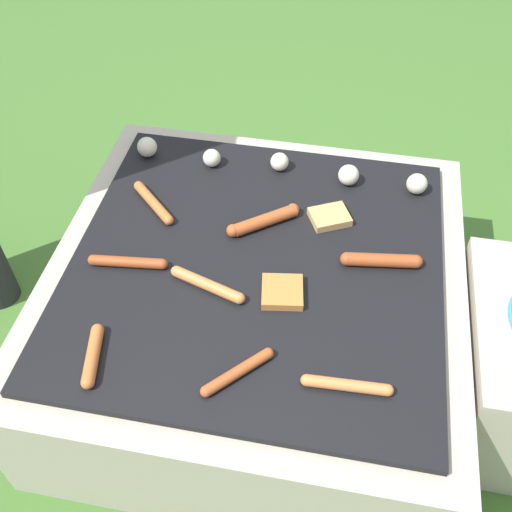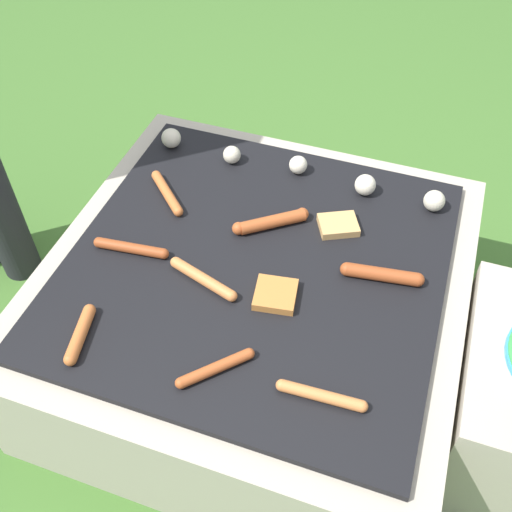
{
  "view_description": "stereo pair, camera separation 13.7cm",
  "coord_description": "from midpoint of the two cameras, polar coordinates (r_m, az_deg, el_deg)",
  "views": [
    {
      "loc": [
        0.17,
        -0.9,
        1.41
      ],
      "look_at": [
        0.0,
        0.0,
        0.39
      ],
      "focal_mm": 42.0,
      "sensor_mm": 36.0,
      "label": 1
    },
    {
      "loc": [
        0.3,
        -0.87,
        1.41
      ],
      "look_at": [
        0.0,
        0.0,
        0.39
      ],
      "focal_mm": 42.0,
      "sensor_mm": 36.0,
      "label": 2
    }
  ],
  "objects": [
    {
      "name": "grill",
      "position": [
        1.53,
        2.57,
        -5.35
      ],
      "size": [
        0.97,
        0.97,
        0.37
      ],
      "color": "#A89E8C",
      "rests_on": "ground_plane"
    },
    {
      "name": "bread_slice_center",
      "position": [
        1.31,
        4.86,
        -3.85
      ],
      "size": [
        0.1,
        0.1,
        0.02
      ],
      "color": "#B27033",
      "rests_on": "grill"
    },
    {
      "name": "sausage_back_center",
      "position": [
        1.33,
        -2.16,
        -2.35
      ],
      "size": [
        0.18,
        0.08,
        0.03
      ],
      "color": "#C6753D",
      "rests_on": "grill"
    },
    {
      "name": "sausage_back_left",
      "position": [
        1.38,
        14.7,
        -1.86
      ],
      "size": [
        0.19,
        0.05,
        0.03
      ],
      "color": "#93421E",
      "rests_on": "grill"
    },
    {
      "name": "sausage_front_right",
      "position": [
        1.2,
        -0.57,
        -10.83
      ],
      "size": [
        0.13,
        0.13,
        0.02
      ],
      "color": "#A34C23",
      "rests_on": "grill"
    },
    {
      "name": "sausage_front_center",
      "position": [
        1.28,
        -13.48,
        -7.43
      ],
      "size": [
        0.05,
        0.15,
        0.03
      ],
      "color": "#B7602D",
      "rests_on": "grill"
    },
    {
      "name": "sausage_mid_left",
      "position": [
        1.18,
        9.63,
        -13.19
      ],
      "size": [
        0.18,
        0.03,
        0.02
      ],
      "color": "#C6753D",
      "rests_on": "grill"
    },
    {
      "name": "ground_plane",
      "position": [
        1.68,
        2.36,
        -9.08
      ],
      "size": [
        14.0,
        14.0,
        0.0
      ],
      "primitive_type": "plane",
      "color": "#3D6628"
    },
    {
      "name": "sausage_front_left",
      "position": [
        1.41,
        -9.13,
        0.61
      ],
      "size": [
        0.18,
        0.04,
        0.02
      ],
      "color": "#93421E",
      "rests_on": "grill"
    },
    {
      "name": "sausage_back_right",
      "position": [
        1.46,
        4.11,
        3.19
      ],
      "size": [
        0.16,
        0.13,
        0.03
      ],
      "color": "#A34C23",
      "rests_on": "grill"
    },
    {
      "name": "sausage_mid_right",
      "position": [
        1.54,
        -5.97,
        5.88
      ],
      "size": [
        0.14,
        0.13,
        0.02
      ],
      "color": "#B7602D",
      "rests_on": "grill"
    },
    {
      "name": "mushroom_row",
      "position": [
        1.59,
        6.65,
        8.16
      ],
      "size": [
        0.78,
        0.08,
        0.05
      ],
      "color": "beige",
      "rests_on": "grill"
    },
    {
      "name": "bread_slice_left",
      "position": [
        1.47,
        10.49,
        2.78
      ],
      "size": [
        0.12,
        0.11,
        0.02
      ],
      "color": "tan",
      "rests_on": "grill"
    }
  ]
}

